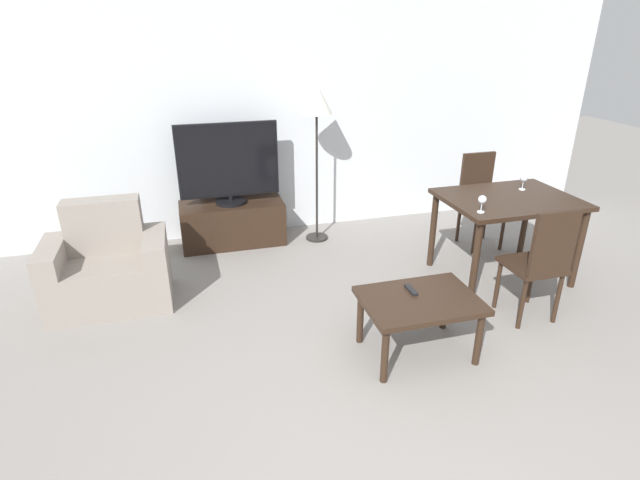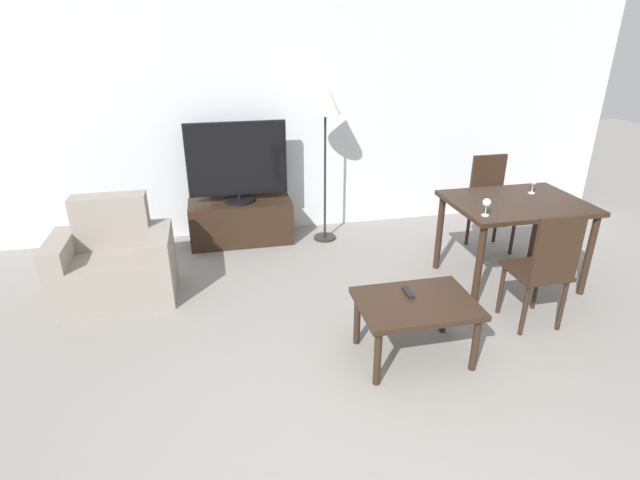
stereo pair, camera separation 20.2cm
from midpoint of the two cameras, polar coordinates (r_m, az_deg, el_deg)
The scene contains 12 objects.
wall_back at distance 5.51m, azimuth -2.64°, elevation 14.71°, with size 7.78×0.06×2.70m.
armchair at distance 4.58m, azimuth -21.28°, elevation -2.57°, with size 0.97×0.62×0.87m.
tv_stand at distance 5.44m, azimuth -7.96°, elevation 2.12°, with size 1.08×0.47×0.46m.
tv at distance 5.23m, azimuth -8.36°, elevation 8.76°, with size 1.02×0.32×0.84m.
coffee_table at distance 3.56m, azimuth 12.52°, elevation -7.69°, with size 0.81×0.58×0.45m.
dining_table at distance 4.75m, azimuth 22.59°, elevation 2.98°, with size 1.15×0.86×0.78m.
dining_chair_near at distance 4.14m, azimuth 25.57°, elevation -2.68°, with size 0.40×0.40×0.97m.
dining_chair_far at distance 5.48m, azimuth 19.88°, elevation 4.48°, with size 0.40×0.40×0.97m.
floor_lamp at distance 5.14m, azimuth 1.78°, elevation 14.90°, with size 0.32×0.32×1.66m.
remote_primary at distance 3.60m, azimuth 11.64°, elevation -5.91°, with size 0.04×0.15×0.02m.
wine_glass_left at distance 4.94m, azimuth 24.30°, elevation 5.99°, with size 0.07×0.07×0.15m.
wine_glass_center at distance 4.22m, azimuth 19.83°, elevation 3.91°, with size 0.07×0.07×0.15m.
Camera 2 is at (-0.83, -1.59, 2.21)m, focal length 28.00 mm.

